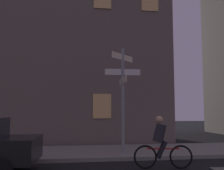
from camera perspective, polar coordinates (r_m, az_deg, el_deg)
The scene contains 3 objects.
sidewalk_kerb at distance 11.71m, azimuth 8.12°, elevation -13.85°, with size 40.00×3.47×0.14m, color gray.
signpost at distance 10.49m, azimuth 2.33°, elevation -0.98°, with size 1.43×1.51×4.12m.
cyclist at distance 8.52m, azimuth 10.55°, elevation -12.37°, with size 1.81×0.38×1.61m.
Camera 1 is at (-3.21, -4.05, 1.77)m, focal length 42.54 mm.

